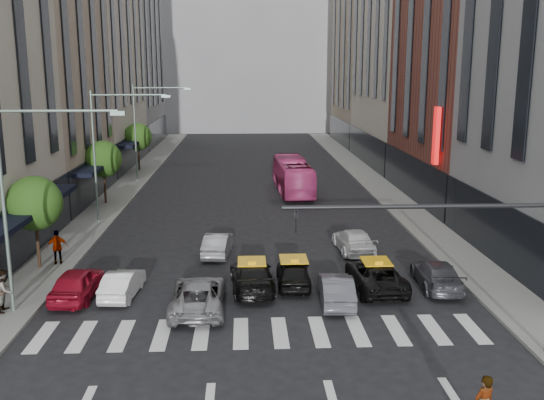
{
  "coord_description": "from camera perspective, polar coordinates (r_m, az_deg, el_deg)",
  "views": [
    {
      "loc": [
        -0.81,
        -21.51,
        10.53
      ],
      "look_at": [
        0.61,
        8.64,
        4.0
      ],
      "focal_mm": 40.0,
      "sensor_mm": 36.0,
      "label": 1
    }
  ],
  "objects": [
    {
      "name": "streetlamp_mid",
      "position": [
        42.77,
        -15.22,
        5.57
      ],
      "size": [
        5.38,
        0.25,
        9.0
      ],
      "color": "gray",
      "rests_on": "sidewalk_left"
    },
    {
      "name": "sidewalk_right",
      "position": [
        53.98,
        10.54,
        0.83
      ],
      "size": [
        3.0,
        96.0,
        0.15
      ],
      "primitive_type": "cube",
      "color": "slate",
      "rests_on": "ground"
    },
    {
      "name": "building_right_b",
      "position": [
        51.73,
        18.03,
        14.37
      ],
      "size": [
        8.0,
        18.0,
        26.0
      ],
      "primitive_type": "cube",
      "color": "brown",
      "rests_on": "ground"
    },
    {
      "name": "building_far",
      "position": [
        106.77,
        -2.35,
        16.21
      ],
      "size": [
        30.0,
        10.0,
        36.0
      ],
      "primitive_type": "cube",
      "color": "gray",
      "rests_on": "ground"
    },
    {
      "name": "ground",
      "position": [
        23.96,
        -0.5,
        -13.86
      ],
      "size": [
        160.0,
        160.0,
        0.0
      ],
      "primitive_type": "plane",
      "color": "black",
      "rests_on": "ground"
    },
    {
      "name": "car_row2_left",
      "position": [
        35.19,
        -5.13,
        -4.14
      ],
      "size": [
        1.79,
        4.1,
        1.31
      ],
      "primitive_type": "imported",
      "rotation": [
        0.0,
        0.0,
        3.04
      ],
      "color": "#9B9BA0",
      "rests_on": "ground"
    },
    {
      "name": "pedestrian_near",
      "position": [
        29.14,
        -23.87,
        -7.77
      ],
      "size": [
        0.73,
        0.93,
        1.89
      ],
      "primitive_type": "imported",
      "rotation": [
        0.0,
        0.0,
        1.59
      ],
      "color": "gray",
      "rests_on": "sidewalk_left"
    },
    {
      "name": "taxi_left",
      "position": [
        29.62,
        -1.9,
        -7.15
      ],
      "size": [
        2.33,
        5.06,
        1.43
      ],
      "primitive_type": "imported",
      "rotation": [
        0.0,
        0.0,
        3.21
      ],
      "color": "black",
      "rests_on": "ground"
    },
    {
      "name": "building_right_d",
      "position": [
        88.39,
        9.22,
        14.3
      ],
      "size": [
        8.0,
        18.0,
        28.0
      ],
      "primitive_type": "cube",
      "color": "tan",
      "rests_on": "ground"
    },
    {
      "name": "building_left_d",
      "position": [
        88.12,
        -13.74,
        14.78
      ],
      "size": [
        8.0,
        18.0,
        30.0
      ],
      "primitive_type": "cube",
      "color": "gray",
      "rests_on": "ground"
    },
    {
      "name": "liberty_sign",
      "position": [
        43.85,
        15.21,
        5.85
      ],
      "size": [
        0.3,
        0.7,
        4.0
      ],
      "color": "red",
      "rests_on": "ground"
    },
    {
      "name": "car_grey_curb",
      "position": [
        31.03,
        15.23,
        -6.77
      ],
      "size": [
        2.15,
        4.72,
        1.34
      ],
      "primitive_type": "imported",
      "rotation": [
        0.0,
        0.0,
        3.08
      ],
      "color": "#3D3E44",
      "rests_on": "ground"
    },
    {
      "name": "pedestrian_far",
      "position": [
        34.9,
        -19.53,
        -4.2
      ],
      "size": [
        1.19,
        0.75,
        1.89
      ],
      "primitive_type": "imported",
      "rotation": [
        0.0,
        0.0,
        3.42
      ],
      "color": "gray",
      "rests_on": "sidewalk_left"
    },
    {
      "name": "bus",
      "position": [
        52.54,
        1.97,
        2.28
      ],
      "size": [
        2.94,
        10.73,
        2.96
      ],
      "primitive_type": "imported",
      "rotation": [
        0.0,
        0.0,
        3.18
      ],
      "color": "#D53E84",
      "rests_on": "ground"
    },
    {
      "name": "taxi_center",
      "position": [
        30.14,
        2.04,
        -6.86
      ],
      "size": [
        1.72,
        4.06,
        1.37
      ],
      "primitive_type": "imported",
      "rotation": [
        0.0,
        0.0,
        3.12
      ],
      "color": "black",
      "rests_on": "ground"
    },
    {
      "name": "building_left_b",
      "position": [
        52.11,
        -21.37,
        13.01
      ],
      "size": [
        8.0,
        16.0,
        24.0
      ],
      "primitive_type": "cube",
      "color": "tan",
      "rests_on": "ground"
    },
    {
      "name": "taxi_right",
      "position": [
        30.19,
        9.73,
        -6.99
      ],
      "size": [
        2.49,
        5.07,
        1.38
      ],
      "primitive_type": "imported",
      "rotation": [
        0.0,
        0.0,
        3.18
      ],
      "color": "black",
      "rests_on": "ground"
    },
    {
      "name": "car_silver",
      "position": [
        27.46,
        -6.96,
        -8.84
      ],
      "size": [
        2.38,
        5.12,
        1.42
      ],
      "primitive_type": "imported",
      "rotation": [
        0.0,
        0.0,
        3.15
      ],
      "color": "gray",
      "rests_on": "ground"
    },
    {
      "name": "traffic_signal",
      "position": [
        23.01,
        19.14,
        -3.74
      ],
      "size": [
        10.1,
        0.2,
        6.0
      ],
      "color": "black",
      "rests_on": "ground"
    },
    {
      "name": "car_grey_mid",
      "position": [
        28.17,
        6.06,
        -8.33
      ],
      "size": [
        1.64,
        4.17,
        1.35
      ],
      "primitive_type": "imported",
      "rotation": [
        0.0,
        0.0,
        3.09
      ],
      "color": "#484A51",
      "rests_on": "ground"
    },
    {
      "name": "car_row2_right",
      "position": [
        35.96,
        7.7,
        -3.81
      ],
      "size": [
        2.15,
        4.76,
        1.35
      ],
      "primitive_type": "imported",
      "rotation": [
        0.0,
        0.0,
        3.2
      ],
      "color": "silver",
      "rests_on": "ground"
    },
    {
      "name": "sidewalk_left",
      "position": [
        53.63,
        -14.14,
        0.59
      ],
      "size": [
        3.0,
        96.0,
        0.15
      ],
      "primitive_type": "cube",
      "color": "slate",
      "rests_on": "ground"
    },
    {
      "name": "tree_near",
      "position": [
        34.07,
        -21.45,
        -0.3
      ],
      "size": [
        2.88,
        2.88,
        4.95
      ],
      "color": "black",
      "rests_on": "sidewalk_left"
    },
    {
      "name": "car_white_front",
      "position": [
        29.72,
        -13.89,
        -7.62
      ],
      "size": [
        1.64,
        3.91,
        1.26
      ],
      "primitive_type": "imported",
      "rotation": [
        0.0,
        0.0,
        3.06
      ],
      "color": "white",
      "rests_on": "ground"
    },
    {
      "name": "car_red",
      "position": [
        30.0,
        -17.84,
        -7.45
      ],
      "size": [
        1.96,
        4.41,
        1.48
      ],
      "primitive_type": "imported",
      "rotation": [
        0.0,
        0.0,
        3.09
      ],
      "color": "maroon",
      "rests_on": "ground"
    },
    {
      "name": "tree_mid",
      "position": [
        49.24,
        -15.6,
        3.73
      ],
      "size": [
        2.88,
        2.88,
        4.95
      ],
      "color": "black",
      "rests_on": "sidewalk_left"
    },
    {
      "name": "streetlamp_near",
      "position": [
        27.52,
        -22.27,
        1.62
      ],
      "size": [
        5.38,
        0.25,
        9.0
      ],
      "color": "gray",
      "rests_on": "sidewalk_left"
    },
    {
      "name": "streetlamp_far",
      "position": [
        58.43,
        -11.88,
        7.41
      ],
      "size": [
        5.38,
        0.25,
        9.0
      ],
      "color": "gray",
      "rests_on": "sidewalk_left"
    },
    {
      "name": "rider",
      "position": [
        18.87,
        19.42,
        -16.33
      ],
      "size": [
        0.79,
        0.67,
        1.86
      ],
      "primitive_type": "imported",
      "rotation": [
        0.0,
        0.0,
        3.53
      ],
      "color": "gray",
      "rests_on": "motorcycle"
    },
    {
      "name": "tree_far",
      "position": [
        64.82,
        -12.51,
        5.83
      ],
      "size": [
        2.88,
        2.88,
        4.95
      ],
      "color": "black",
      "rests_on": "sidewalk_left"
    }
  ]
}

